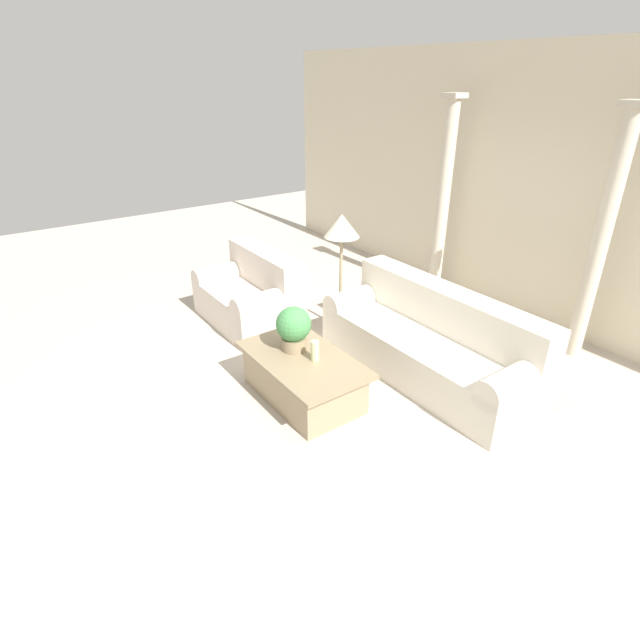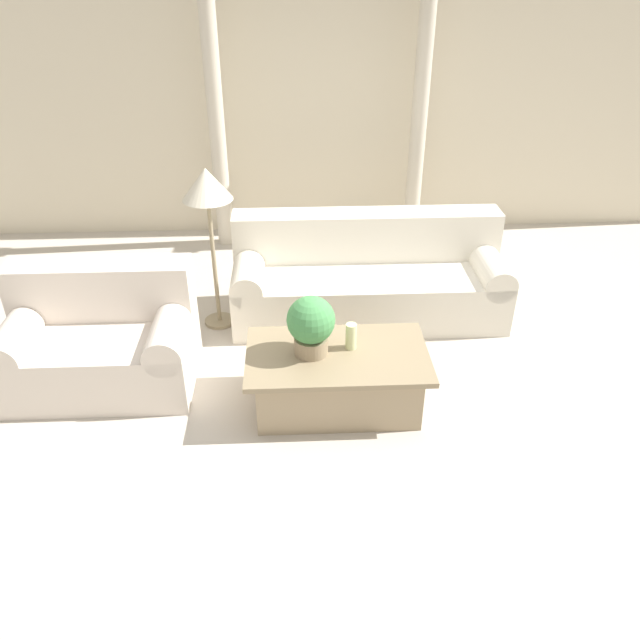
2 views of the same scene
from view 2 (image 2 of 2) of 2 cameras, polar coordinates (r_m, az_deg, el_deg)
name	(u,v)px [view 2 (image 2 of 2)]	position (r m, az deg, el deg)	size (l,w,h in m)	color
ground_plane	(344,369)	(5.06, 2.25, -4.51)	(16.00, 16.00, 0.00)	#BCB2A3
wall_back	(325,89)	(7.17, 0.49, 20.40)	(10.00, 0.06, 3.20)	beige
sofa_long	(368,278)	(5.68, 4.38, 3.89)	(2.41, 0.88, 0.89)	beige
loveseat	(101,339)	(5.05, -19.39, -1.63)	(1.39, 0.88, 0.89)	beige
coffee_table	(337,378)	(4.58, 1.56, -5.33)	(1.31, 0.78, 0.45)	#998466
potted_plant	(311,324)	(4.33, -0.83, -0.37)	(0.34, 0.34, 0.44)	#937F60
pillar_candle	(351,336)	(4.46, 2.85, -1.49)	(0.08, 0.08, 0.20)	beige
floor_lamp	(207,193)	(5.21, -10.27, 11.32)	(0.41, 0.41, 1.43)	gray
column_left	(216,123)	(6.87, -9.46, 17.37)	(0.24, 0.24, 2.64)	beige
column_right	(419,120)	(6.96, 9.04, 17.59)	(0.24, 0.24, 2.64)	beige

